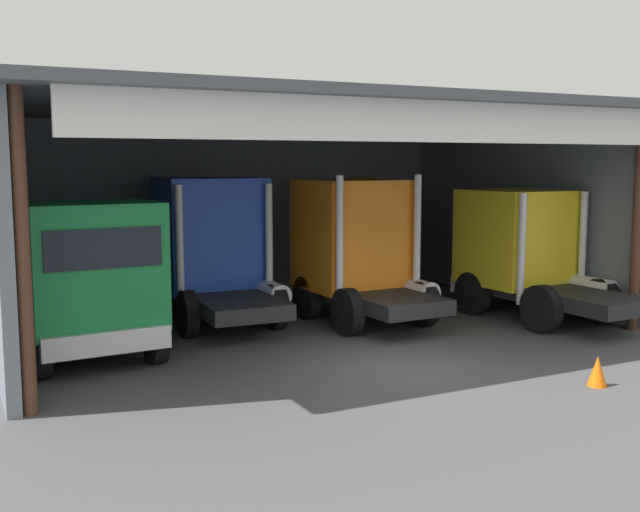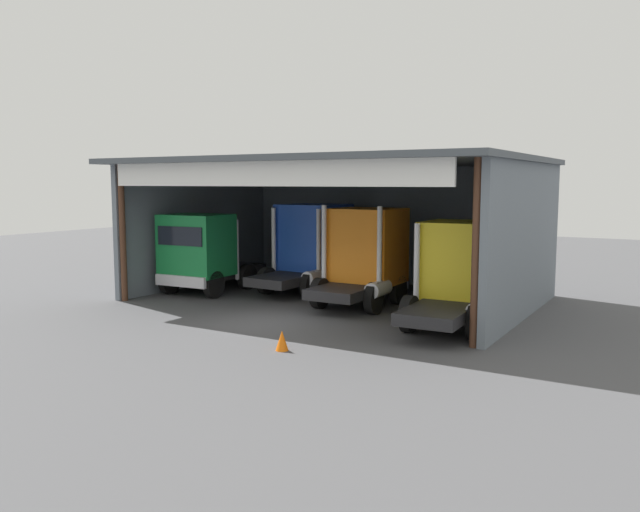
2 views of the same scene
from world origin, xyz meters
name	(u,v)px [view 1 (image 1 of 2)]	position (x,y,z in m)	size (l,w,h in m)	color
ground_plane	(396,365)	(0.00, 0.00, 0.00)	(80.00, 80.00, 0.00)	#4C4C4F
workshop_shed	(280,172)	(0.00, 5.70, 3.80)	(14.95, 10.67, 5.46)	slate
truck_green_center_right_bay	(86,280)	(-5.49, 3.05, 1.71)	(2.90, 5.06, 3.30)	#197F3D
truck_blue_center_bay	(214,246)	(-1.85, 5.75, 1.93)	(2.72, 4.99, 3.67)	#1E47B7
truck_orange_right_bay	(357,246)	(1.47, 4.18, 1.91)	(2.69, 4.52, 3.76)	orange
truck_yellow_center_left_bay	(525,251)	(5.66, 2.59, 1.75)	(2.66, 5.22, 3.34)	yellow
oil_drum	(345,276)	(3.48, 8.49, 0.43)	(0.58, 0.58, 0.86)	#B21E19
tool_cart	(361,276)	(3.66, 7.78, 0.50)	(0.90, 0.60, 1.00)	#1E59A5
traffic_cone	(597,371)	(2.52, -2.88, 0.28)	(0.36, 0.36, 0.56)	orange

